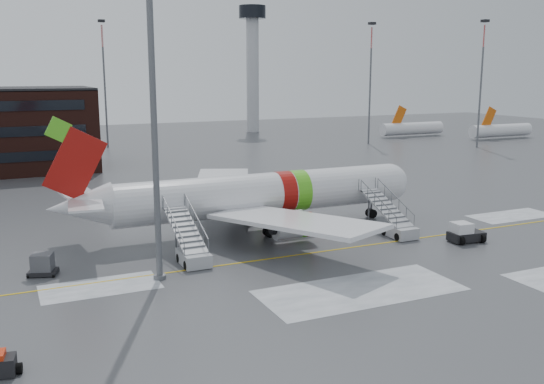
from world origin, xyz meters
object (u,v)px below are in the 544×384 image
pushback_tug (465,233)px  uld_container (43,265)px  light_mast_near (153,100)px  airstair_fwd (395,224)px  airliner (254,195)px  airstair_aft (191,249)px

pushback_tug → uld_container: (-34.17, 5.86, -0.01)m
uld_container → light_mast_near: light_mast_near is taller
airstair_fwd → light_mast_near: 25.39m
pushback_tug → airliner: bearing=144.5°
airstair_aft → airliner: bearing=39.0°
airstair_aft → pushback_tug: bearing=-10.6°
airstair_aft → light_mast_near: (-3.19, -2.86, 11.65)m
airstair_aft → light_mast_near: light_mast_near is taller
airstair_aft → pushback_tug: size_ratio=2.43×
light_mast_near → airstair_aft: bearing=41.9°
airliner → airstair_fwd: bearing=-30.5°
airstair_fwd → airstair_aft: 19.19m
airstair_fwd → light_mast_near: size_ratio=0.31×
light_mast_near → uld_container: bearing=150.3°
airstair_fwd → airstair_aft: bearing=180.0°
airstair_fwd → light_mast_near: light_mast_near is taller
airliner → light_mast_near: light_mast_near is taller
airstair_fwd → airstair_aft: (-19.19, 0.00, 0.00)m
airstair_fwd → pushback_tug: bearing=-46.1°
airstair_aft → uld_container: airstair_aft is taller
airliner → pushback_tug: airliner is taller
airstair_fwd → uld_container: 29.98m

